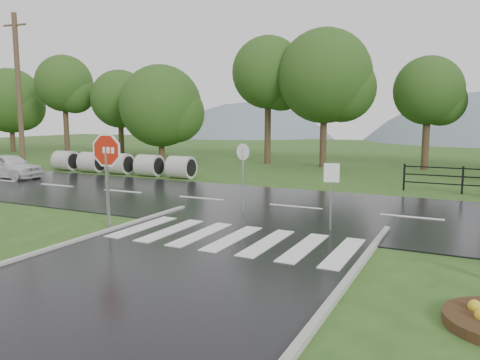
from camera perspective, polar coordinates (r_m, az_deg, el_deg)
The scene contains 11 objects.
ground at distance 8.77m, azimuth -16.49°, elevation -14.76°, with size 120.00×120.00×0.00m, color #2B501A.
main_road at distance 17.16m, azimuth 6.77°, elevation -3.39°, with size 90.00×8.00×0.04m, color black.
crosswalk at distance 12.66m, azimuth -0.89°, elevation -7.10°, with size 6.50×2.80×0.02m.
hills at distance 73.38m, azimuth 23.93°, elevation -7.77°, with size 102.00×48.00×48.00m.
treeline at distance 30.42m, azimuth 17.44°, elevation 1.19°, with size 83.20×5.20×10.00m.
culvert_pipes at distance 27.72m, azimuth -14.47°, elevation 1.94°, with size 9.70×1.20×1.20m.
stop_sign at distance 13.98m, azimuth -15.95°, elevation 2.43°, with size 1.34×0.10×3.02m.
reg_sign_small at distance 13.54m, azimuth 11.09°, elevation -0.37°, with size 0.44×0.09×1.99m.
reg_sign_round at distance 15.77m, azimuth 0.37°, elevation 1.20°, with size 0.54×0.18×2.40m.
car_white at distance 27.88m, azimuth -26.28°, elevation 0.16°, with size 1.58×3.93×1.34m, color silver.
utility_pole_west at distance 34.22m, azimuth -25.37°, elevation 9.91°, with size 1.75×0.35×9.86m.
Camera 1 is at (5.59, -5.88, 3.32)m, focal length 35.00 mm.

